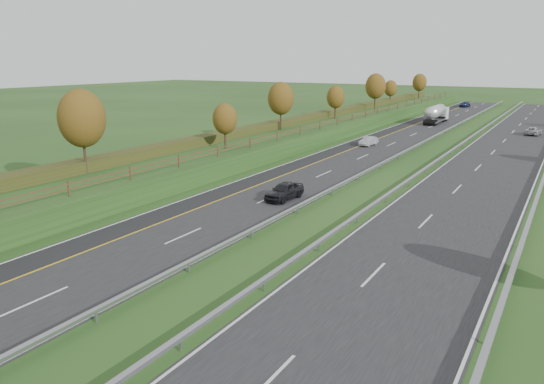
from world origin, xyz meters
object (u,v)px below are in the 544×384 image
Objects in this scene: road_tanker at (436,114)px; car_dark_near at (284,191)px; car_silver_mid at (368,141)px; car_small_far at (465,104)px; car_oncoming at (533,131)px.

road_tanker reaches higher than car_dark_near.
car_small_far reaches higher than car_silver_mid.
car_small_far is (-1.86, 40.14, -1.15)m from road_tanker.
car_dark_near is at bearing 80.17° from car_oncoming.
road_tanker is 66.21m from car_dark_near.
car_small_far is (0.02, 73.54, 0.03)m from car_silver_mid.
road_tanker is at bearing -82.19° from car_small_far.
car_dark_near is 33.01m from car_silver_mid.
car_silver_mid is at bearing 100.50° from car_dark_near.
car_oncoming is (15.89, 56.92, -0.13)m from car_dark_near.
car_oncoming is (19.80, -49.40, -0.03)m from car_small_far.
car_small_far is at bearing 92.66° from road_tanker.
car_small_far is at bearing -62.39° from car_oncoming.
road_tanker is 33.47m from car_silver_mid.
road_tanker is 2.87× the size of car_silver_mid.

